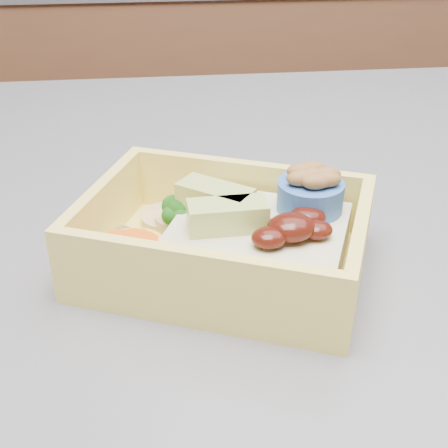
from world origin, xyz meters
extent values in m
cube|color=brown|center=(0.00, 1.20, 0.45)|extent=(3.20, 0.60, 0.90)
cube|color=#3A393F|center=(0.00, -0.10, 0.90)|extent=(1.24, 0.84, 0.04)
cube|color=#F7DF66|center=(-0.04, -0.09, 0.92)|extent=(0.20, 0.17, 0.01)
cube|color=#F7DF66|center=(-0.01, -0.04, 0.95)|extent=(0.16, 0.07, 0.04)
cube|color=#F7DF66|center=(-0.06, -0.14, 0.95)|extent=(0.16, 0.07, 0.04)
cube|color=#F7DF66|center=(0.04, -0.12, 0.95)|extent=(0.05, 0.10, 0.04)
cube|color=#F7DF66|center=(-0.11, -0.06, 0.95)|extent=(0.05, 0.10, 0.04)
cube|color=tan|center=(-0.02, -0.10, 0.94)|extent=(0.13, 0.12, 0.03)
ellipsoid|color=#360D08|center=(0.00, -0.11, 0.96)|extent=(0.03, 0.03, 0.02)
ellipsoid|color=#360D08|center=(0.01, -0.10, 0.96)|extent=(0.03, 0.03, 0.01)
ellipsoid|color=#360D08|center=(-0.01, -0.12, 0.96)|extent=(0.03, 0.02, 0.01)
ellipsoid|color=#360D08|center=(0.02, -0.11, 0.96)|extent=(0.02, 0.02, 0.01)
cube|color=#B0C466|center=(-0.03, -0.10, 0.96)|extent=(0.05, 0.02, 0.02)
cube|color=#B0C466|center=(-0.04, -0.07, 0.96)|extent=(0.05, 0.04, 0.02)
cylinder|color=#689E55|center=(-0.06, -0.06, 0.93)|extent=(0.01, 0.01, 0.01)
sphere|color=#1B5814|center=(-0.06, -0.06, 0.95)|extent=(0.02, 0.02, 0.02)
sphere|color=#1B5814|center=(-0.05, -0.06, 0.95)|extent=(0.01, 0.01, 0.01)
sphere|color=#1B5814|center=(-0.06, -0.06, 0.95)|extent=(0.01, 0.01, 0.01)
sphere|color=#1B5814|center=(-0.06, -0.07, 0.95)|extent=(0.01, 0.01, 0.01)
sphere|color=#1B5814|center=(-0.07, -0.07, 0.95)|extent=(0.01, 0.01, 0.01)
sphere|color=#1B5814|center=(-0.06, -0.06, 0.95)|extent=(0.01, 0.01, 0.01)
cylinder|color=yellow|center=(-0.09, -0.10, 0.94)|extent=(0.04, 0.04, 0.02)
cylinder|color=#EB5B13|center=(-0.09, -0.09, 0.95)|extent=(0.02, 0.02, 0.00)
cylinder|color=#EB5B13|center=(-0.10, -0.10, 0.95)|extent=(0.02, 0.02, 0.00)
cylinder|color=#EB5B13|center=(-0.09, -0.10, 0.95)|extent=(0.02, 0.02, 0.00)
cylinder|color=tan|center=(-0.07, -0.04, 0.93)|extent=(0.04, 0.04, 0.01)
cylinder|color=tan|center=(-0.06, -0.05, 0.94)|extent=(0.04, 0.04, 0.01)
ellipsoid|color=white|center=(-0.04, -0.05, 0.94)|extent=(0.02, 0.02, 0.02)
ellipsoid|color=white|center=(-0.10, -0.07, 0.94)|extent=(0.02, 0.02, 0.02)
cylinder|color=#345EB1|center=(0.02, -0.08, 0.96)|extent=(0.04, 0.04, 0.02)
ellipsoid|color=brown|center=(0.02, -0.08, 0.98)|extent=(0.02, 0.02, 0.01)
ellipsoid|color=brown|center=(0.03, -0.08, 0.98)|extent=(0.02, 0.02, 0.01)
ellipsoid|color=brown|center=(0.01, -0.07, 0.98)|extent=(0.02, 0.02, 0.01)
ellipsoid|color=brown|center=(0.02, -0.09, 0.98)|extent=(0.02, 0.02, 0.01)
ellipsoid|color=brown|center=(0.01, -0.08, 0.98)|extent=(0.02, 0.02, 0.01)
ellipsoid|color=brown|center=(0.03, -0.08, 0.98)|extent=(0.02, 0.02, 0.01)
ellipsoid|color=brown|center=(0.02, -0.07, 0.98)|extent=(0.02, 0.02, 0.01)
camera|label=1|loc=(-0.07, -0.41, 1.14)|focal=50.00mm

